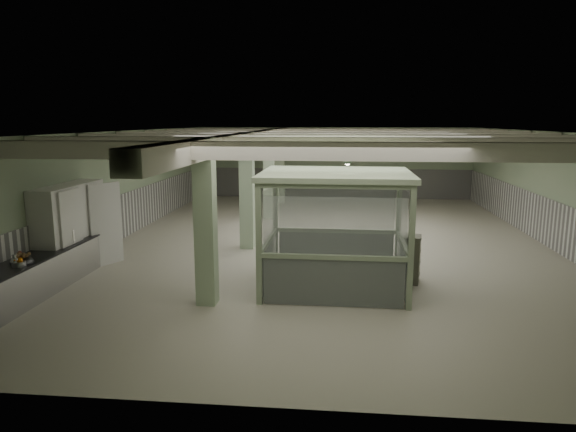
# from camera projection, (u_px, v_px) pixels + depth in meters

# --- Properties ---
(floor) EXTENTS (20.00, 20.00, 0.00)m
(floor) POSITION_uv_depth(u_px,v_px,m) (328.00, 242.00, 16.88)
(floor) COLOR beige
(floor) RESTS_ON ground
(ceiling) EXTENTS (14.00, 20.00, 0.02)m
(ceiling) POSITION_uv_depth(u_px,v_px,m) (330.00, 132.00, 16.22)
(ceiling) COLOR white
(ceiling) RESTS_ON wall_back
(wall_back) EXTENTS (14.00, 0.02, 3.60)m
(wall_back) POSITION_uv_depth(u_px,v_px,m) (333.00, 163.00, 26.34)
(wall_back) COLOR #9EAF8C
(wall_back) RESTS_ON floor
(wall_front) EXTENTS (14.00, 0.02, 3.60)m
(wall_front) POSITION_uv_depth(u_px,v_px,m) (313.00, 285.00, 6.77)
(wall_front) COLOR #9EAF8C
(wall_front) RESTS_ON floor
(wall_left) EXTENTS (0.02, 20.00, 3.60)m
(wall_left) POSITION_uv_depth(u_px,v_px,m) (120.00, 185.00, 17.23)
(wall_left) COLOR #9EAF8C
(wall_left) RESTS_ON floor
(wall_right) EXTENTS (0.02, 20.00, 3.60)m
(wall_right) POSITION_uv_depth(u_px,v_px,m) (555.00, 191.00, 15.87)
(wall_right) COLOR #9EAF8C
(wall_right) RESTS_ON floor
(wainscot_left) EXTENTS (0.05, 19.90, 1.50)m
(wainscot_left) POSITION_uv_depth(u_px,v_px,m) (123.00, 216.00, 17.42)
(wainscot_left) COLOR silver
(wainscot_left) RESTS_ON floor
(wainscot_right) EXTENTS (0.05, 19.90, 1.50)m
(wainscot_right) POSITION_uv_depth(u_px,v_px,m) (551.00, 224.00, 16.07)
(wainscot_right) COLOR silver
(wainscot_right) RESTS_ON floor
(wainscot_back) EXTENTS (13.90, 0.05, 1.50)m
(wainscot_back) POSITION_uv_depth(u_px,v_px,m) (333.00, 183.00, 26.50)
(wainscot_back) COLOR silver
(wainscot_back) RESTS_ON floor
(girder) EXTENTS (0.45, 19.90, 0.40)m
(girder) POSITION_uv_depth(u_px,v_px,m) (252.00, 138.00, 16.51)
(girder) COLOR silver
(girder) RESTS_ON ceiling
(beam_a) EXTENTS (13.90, 0.35, 0.32)m
(beam_a) POSITION_uv_depth(u_px,v_px,m) (321.00, 151.00, 8.92)
(beam_a) COLOR silver
(beam_a) RESTS_ON ceiling
(beam_b) EXTENTS (13.90, 0.35, 0.32)m
(beam_b) POSITION_uv_depth(u_px,v_px,m) (325.00, 145.00, 11.37)
(beam_b) COLOR silver
(beam_b) RESTS_ON ceiling
(beam_c) EXTENTS (13.90, 0.35, 0.32)m
(beam_c) POSITION_uv_depth(u_px,v_px,m) (328.00, 140.00, 13.81)
(beam_c) COLOR silver
(beam_c) RESTS_ON ceiling
(beam_d) EXTENTS (13.90, 0.35, 0.32)m
(beam_d) POSITION_uv_depth(u_px,v_px,m) (330.00, 137.00, 16.26)
(beam_d) COLOR silver
(beam_d) RESTS_ON ceiling
(beam_e) EXTENTS (13.90, 0.35, 0.32)m
(beam_e) POSITION_uv_depth(u_px,v_px,m) (331.00, 135.00, 18.70)
(beam_e) COLOR silver
(beam_e) RESTS_ON ceiling
(beam_f) EXTENTS (13.90, 0.35, 0.32)m
(beam_f) POSITION_uv_depth(u_px,v_px,m) (332.00, 133.00, 21.15)
(beam_f) COLOR silver
(beam_f) RESTS_ON ceiling
(beam_g) EXTENTS (13.90, 0.35, 0.32)m
(beam_g) POSITION_uv_depth(u_px,v_px,m) (333.00, 132.00, 23.59)
(beam_g) COLOR silver
(beam_g) RESTS_ON ceiling
(column_a) EXTENTS (0.42, 0.42, 3.60)m
(column_a) POSITION_uv_depth(u_px,v_px,m) (206.00, 223.00, 10.93)
(column_a) COLOR #B3CCA5
(column_a) RESTS_ON floor
(column_b) EXTENTS (0.42, 0.42, 3.60)m
(column_b) POSITION_uv_depth(u_px,v_px,m) (247.00, 191.00, 15.82)
(column_b) COLOR #B3CCA5
(column_b) RESTS_ON floor
(column_c) EXTENTS (0.42, 0.42, 3.60)m
(column_c) POSITION_uv_depth(u_px,v_px,m) (269.00, 174.00, 20.71)
(column_c) COLOR #B3CCA5
(column_c) RESTS_ON floor
(column_d) EXTENTS (0.42, 0.42, 3.60)m
(column_d) POSITION_uv_depth(u_px,v_px,m) (280.00, 166.00, 24.62)
(column_d) COLOR #B3CCA5
(column_d) RESTS_ON floor
(pendant_front) EXTENTS (0.44, 0.44, 0.22)m
(pendant_front) POSITION_uv_depth(u_px,v_px,m) (348.00, 161.00, 11.38)
(pendant_front) COLOR #2A382C
(pendant_front) RESTS_ON ceiling
(pendant_mid) EXTENTS (0.44, 0.44, 0.22)m
(pendant_mid) POSITION_uv_depth(u_px,v_px,m) (345.00, 148.00, 16.76)
(pendant_mid) COLOR #2A382C
(pendant_mid) RESTS_ON ceiling
(pendant_back) EXTENTS (0.44, 0.44, 0.22)m
(pendant_back) POSITION_uv_depth(u_px,v_px,m) (344.00, 142.00, 21.66)
(pendant_back) COLOR #2A382C
(pendant_back) RESTS_ON ceiling
(prep_counter) EXTENTS (0.83, 4.75, 0.91)m
(prep_counter) POSITION_uv_depth(u_px,v_px,m) (46.00, 270.00, 12.12)
(prep_counter) COLOR #ACACB1
(prep_counter) RESTS_ON floor
(pitcher_near) EXTENTS (0.25, 0.26, 0.27)m
(pitcher_near) POSITION_uv_depth(u_px,v_px,m) (48.00, 245.00, 12.21)
(pitcher_near) COLOR #ACACB1
(pitcher_near) RESTS_ON prep_counter
(pitcher_far) EXTENTS (0.22, 0.24, 0.26)m
(pitcher_far) POSITION_uv_depth(u_px,v_px,m) (15.00, 261.00, 10.82)
(pitcher_far) COLOR #ACACB1
(pitcher_far) RESTS_ON prep_counter
(veg_colander) EXTENTS (0.63, 0.63, 0.22)m
(veg_colander) POSITION_uv_depth(u_px,v_px,m) (22.00, 259.00, 11.05)
(veg_colander) COLOR #39393E
(veg_colander) RESTS_ON prep_counter
(orange_bowl) EXTENTS (0.31, 0.31, 0.10)m
(orange_bowl) POSITION_uv_depth(u_px,v_px,m) (19.00, 264.00, 10.85)
(orange_bowl) COLOR #B2B2B7
(orange_bowl) RESTS_ON prep_counter
(walkin_cooler) EXTENTS (1.08, 2.67, 2.45)m
(walkin_cooler) POSITION_uv_depth(u_px,v_px,m) (71.00, 226.00, 13.39)
(walkin_cooler) COLOR white
(walkin_cooler) RESTS_ON floor
(guard_booth) EXTENTS (3.48, 2.95, 2.78)m
(guard_booth) POSITION_uv_depth(u_px,v_px,m) (335.00, 211.00, 11.99)
(guard_booth) COLOR #90A382
(guard_booth) RESTS_ON floor
(filing_cabinet) EXTENTS (0.49, 0.61, 1.18)m
(filing_cabinet) POSITION_uv_depth(u_px,v_px,m) (412.00, 259.00, 12.59)
(filing_cabinet) COLOR #5F6050
(filing_cabinet) RESTS_ON floor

